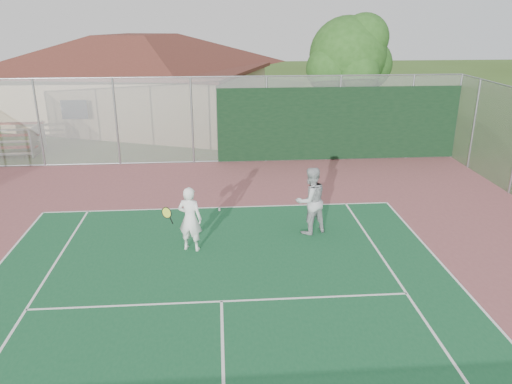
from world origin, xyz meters
TOP-DOWN VIEW (x-y plane):
  - back_fence at (2.11, 16.98)m, footprint 20.08×0.11m
  - clubhouse at (-4.16, 24.79)m, footprint 15.34×12.84m
  - bleachers at (-9.49, 19.15)m, footprint 3.38×2.11m
  - tree at (6.20, 20.42)m, footprint 4.21×3.99m
  - player_white_front at (-0.77, 8.97)m, footprint 1.08×0.72m
  - player_grey_back at (2.53, 9.81)m, footprint 1.14×1.03m

SIDE VIEW (x-z plane):
  - bleachers at x=-9.49m, z-range 0.04..1.27m
  - player_white_front at x=-0.77m, z-range 0.01..1.74m
  - player_grey_back at x=2.53m, z-range 0.00..1.92m
  - back_fence at x=2.11m, z-range -0.09..3.43m
  - clubhouse at x=-4.16m, z-range 0.04..5.69m
  - tree at x=6.20m, z-range 0.92..6.80m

